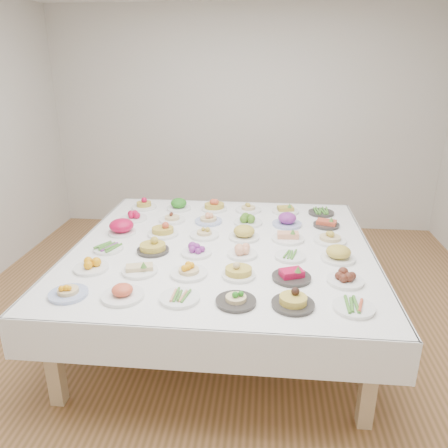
# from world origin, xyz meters

# --- Properties ---
(room_envelope) EXTENTS (5.02, 5.02, 2.81)m
(room_envelope) POSITION_xyz_m (0.00, 0.00, 1.83)
(room_envelope) COLOR #9D6A41
(room_envelope) RESTS_ON ground
(display_table) EXTENTS (2.36, 2.36, 0.75)m
(display_table) POSITION_xyz_m (-0.03, -0.01, 0.69)
(display_table) COLOR white
(display_table) RESTS_ON ground
(dish_0) EXTENTS (0.24, 0.24, 0.11)m
(dish_0) POSITION_xyz_m (-0.91, -0.90, 0.80)
(dish_0) COLOR #4C66B2
(dish_0) RESTS_ON display_table
(dish_1) EXTENTS (0.26, 0.26, 0.14)m
(dish_1) POSITION_xyz_m (-0.56, -0.89, 0.81)
(dish_1) COLOR white
(dish_1) RESTS_ON display_table
(dish_2) EXTENTS (0.25, 0.25, 0.05)m
(dish_2) POSITION_xyz_m (-0.21, -0.88, 0.77)
(dish_2) COLOR white
(dish_2) RESTS_ON display_table
(dish_3) EXTENTS (0.24, 0.24, 0.11)m
(dish_3) POSITION_xyz_m (0.14, -0.89, 0.80)
(dish_3) COLOR #2F2C29
(dish_3) RESTS_ON display_table
(dish_4) EXTENTS (0.26, 0.26, 0.15)m
(dish_4) POSITION_xyz_m (0.48, -0.88, 0.82)
(dish_4) COLOR #2F2C29
(dish_4) RESTS_ON display_table
(dish_5) EXTENTS (0.24, 0.24, 0.06)m
(dish_5) POSITION_xyz_m (0.84, -0.89, 0.78)
(dish_5) COLOR white
(dish_5) RESTS_ON display_table
(dish_6) EXTENTS (0.24, 0.24, 0.10)m
(dish_6) POSITION_xyz_m (-0.91, -0.53, 0.79)
(dish_6) COLOR white
(dish_6) RESTS_ON display_table
(dish_7) EXTENTS (0.24, 0.24, 0.11)m
(dish_7) POSITION_xyz_m (-0.56, -0.54, 0.80)
(dish_7) COLOR white
(dish_7) RESTS_ON display_table
(dish_8) EXTENTS (0.25, 0.25, 0.13)m
(dish_8) POSITION_xyz_m (-0.21, -0.54, 0.81)
(dish_8) COLOR white
(dish_8) RESTS_ON display_table
(dish_9) EXTENTS (0.23, 0.23, 0.14)m
(dish_9) POSITION_xyz_m (0.13, -0.53, 0.82)
(dish_9) COLOR white
(dish_9) RESTS_ON display_table
(dish_10) EXTENTS (0.26, 0.26, 0.12)m
(dish_10) POSITION_xyz_m (0.49, -0.53, 0.80)
(dish_10) COLOR #2F2C29
(dish_10) RESTS_ON display_table
(dish_11) EXTENTS (0.24, 0.24, 0.10)m
(dish_11) POSITION_xyz_m (0.84, -0.55, 0.79)
(dish_11) COLOR white
(dish_11) RESTS_ON display_table
(dish_12) EXTENTS (0.23, 0.23, 0.05)m
(dish_12) POSITION_xyz_m (-0.91, -0.19, 0.77)
(dish_12) COLOR white
(dish_12) RESTS_ON display_table
(dish_13) EXTENTS (0.26, 0.25, 0.16)m
(dish_13) POSITION_xyz_m (-0.55, -0.19, 0.83)
(dish_13) COLOR #2F2C29
(dish_13) RESTS_ON display_table
(dish_14) EXTENTS (0.23, 0.23, 0.10)m
(dish_14) POSITION_xyz_m (-0.21, -0.20, 0.79)
(dish_14) COLOR white
(dish_14) RESTS_ON display_table
(dish_15) EXTENTS (0.22, 0.22, 0.10)m
(dish_15) POSITION_xyz_m (0.14, -0.19, 0.79)
(dish_15) COLOR white
(dish_15) RESTS_ON display_table
(dish_16) EXTENTS (0.23, 0.23, 0.05)m
(dish_16) POSITION_xyz_m (0.50, -0.20, 0.77)
(dish_16) COLOR white
(dish_16) RESTS_ON display_table
(dish_17) EXTENTS (0.27, 0.27, 0.14)m
(dish_17) POSITION_xyz_m (0.85, -0.19, 0.82)
(dish_17) COLOR white
(dish_17) RESTS_ON display_table
(dish_18) EXTENTS (0.23, 0.23, 0.15)m
(dish_18) POSITION_xyz_m (-0.91, 0.16, 0.82)
(dish_18) COLOR white
(dish_18) RESTS_ON display_table
(dish_19) EXTENTS (0.26, 0.26, 0.16)m
(dish_19) POSITION_xyz_m (-0.56, 0.17, 0.82)
(dish_19) COLOR white
(dish_19) RESTS_ON display_table
(dish_20) EXTENTS (0.24, 0.24, 0.12)m
(dish_20) POSITION_xyz_m (-0.20, 0.17, 0.80)
(dish_20) COLOR white
(dish_20) RESTS_ON display_table
(dish_21) EXTENTS (0.25, 0.25, 0.15)m
(dish_21) POSITION_xyz_m (0.13, 0.16, 0.82)
(dish_21) COLOR white
(dish_21) RESTS_ON display_table
(dish_22) EXTENTS (0.26, 0.26, 0.11)m
(dish_22) POSITION_xyz_m (0.49, 0.15, 0.80)
(dish_22) COLOR white
(dish_22) RESTS_ON display_table
(dish_23) EXTENTS (0.26, 0.26, 0.15)m
(dish_23) POSITION_xyz_m (0.83, 0.15, 0.82)
(dish_23) COLOR white
(dish_23) RESTS_ON display_table
(dish_24) EXTENTS (0.24, 0.24, 0.10)m
(dish_24) POSITION_xyz_m (-0.91, 0.52, 0.79)
(dish_24) COLOR white
(dish_24) RESTS_ON display_table
(dish_25) EXTENTS (0.23, 0.23, 0.12)m
(dish_25) POSITION_xyz_m (-0.55, 0.51, 0.80)
(dish_25) COLOR white
(dish_25) RESTS_ON display_table
(dish_26) EXTENTS (0.26, 0.26, 0.14)m
(dish_26) POSITION_xyz_m (-0.21, 0.51, 0.82)
(dish_26) COLOR #4C66B2
(dish_26) RESTS_ON display_table
(dish_27) EXTENTS (0.25, 0.25, 0.12)m
(dish_27) POSITION_xyz_m (0.15, 0.51, 0.81)
(dish_27) COLOR white
(dish_27) RESTS_ON display_table
(dish_28) EXTENTS (0.26, 0.26, 0.13)m
(dish_28) POSITION_xyz_m (0.50, 0.50, 0.81)
(dish_28) COLOR #4C66B2
(dish_28) RESTS_ON display_table
(dish_29) EXTENTS (0.23, 0.23, 0.10)m
(dish_29) POSITION_xyz_m (0.85, 0.51, 0.79)
(dish_29) COLOR #2F2C29
(dish_29) RESTS_ON display_table
(dish_30) EXTENTS (0.24, 0.24, 0.14)m
(dish_30) POSITION_xyz_m (-0.91, 0.85, 0.81)
(dish_30) COLOR white
(dish_30) RESTS_ON display_table
(dish_31) EXTENTS (0.24, 0.24, 0.14)m
(dish_31) POSITION_xyz_m (-0.55, 0.85, 0.82)
(dish_31) COLOR white
(dish_31) RESTS_ON display_table
(dish_32) EXTENTS (0.28, 0.27, 0.16)m
(dish_32) POSITION_xyz_m (-0.20, 0.87, 0.83)
(dish_32) COLOR white
(dish_32) RESTS_ON display_table
(dish_33) EXTENTS (0.25, 0.25, 0.12)m
(dish_33) POSITION_xyz_m (0.13, 0.87, 0.80)
(dish_33) COLOR white
(dish_33) RESTS_ON display_table
(dish_34) EXTENTS (0.25, 0.25, 0.11)m
(dish_34) POSITION_xyz_m (0.50, 0.86, 0.80)
(dish_34) COLOR white
(dish_34) RESTS_ON display_table
(dish_35) EXTENTS (0.24, 0.24, 0.06)m
(dish_35) POSITION_xyz_m (0.84, 0.85, 0.77)
(dish_35) COLOR #2F2C29
(dish_35) RESTS_ON display_table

